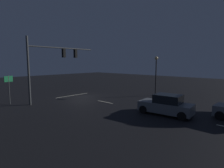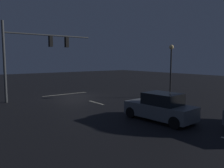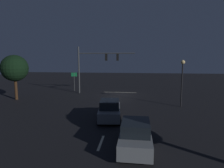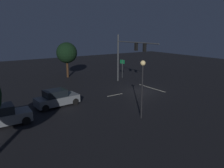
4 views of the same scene
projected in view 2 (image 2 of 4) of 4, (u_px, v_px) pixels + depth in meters
ground_plane at (74, 97)px, 22.69m from camera, size 80.00×80.00×0.00m
traffic_signal_assembly at (35, 49)px, 20.68m from camera, size 8.37×0.47×6.92m
lane_dash_far at (96, 103)px, 19.52m from camera, size 0.16×2.20×0.01m
lane_dash_mid at (147, 117)px, 14.78m from camera, size 0.16×2.20×0.01m
stop_bar at (65, 94)px, 24.21m from camera, size 5.00×0.16×0.01m
car_approaching at (160, 108)px, 13.78m from camera, size 2.22×4.49×1.70m
street_lamp_left_kerb at (171, 61)px, 21.77m from camera, size 0.44×0.44×5.08m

